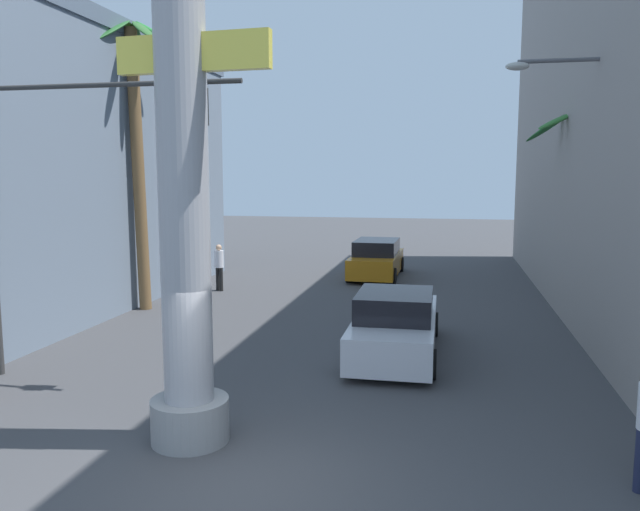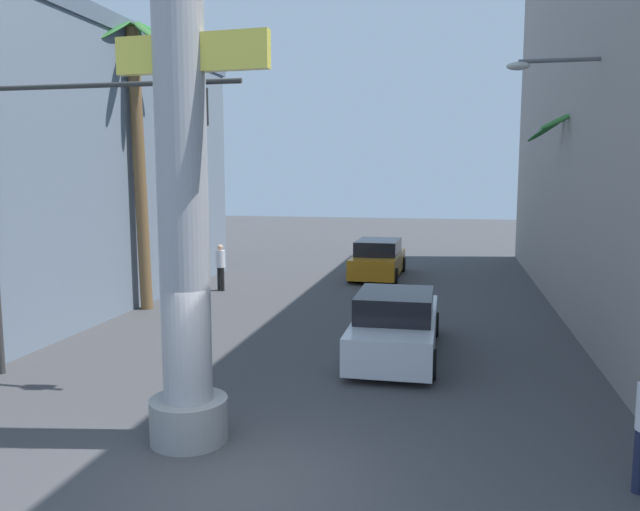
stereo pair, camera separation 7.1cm
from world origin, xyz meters
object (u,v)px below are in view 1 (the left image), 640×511
at_px(traffic_light_mast, 62,172).
at_px(car_far, 376,259).
at_px(neon_sign_pole, 182,116).
at_px(palm_tree_mid_right, 575,180).
at_px(pedestrian_far_left, 219,264).
at_px(street_lamp, 598,172).
at_px(car_lead, 395,325).
at_px(palm_tree_mid_left, 137,133).

relative_size(traffic_light_mast, car_far, 1.31).
height_order(neon_sign_pole, palm_tree_mid_right, neon_sign_pole).
distance_m(palm_tree_mid_right, pedestrian_far_left, 12.42).
bearing_deg(street_lamp, car_far, 122.73).
distance_m(car_lead, car_far, 11.43).
bearing_deg(car_far, palm_tree_mid_left, -129.79).
distance_m(traffic_light_mast, car_lead, 8.10).
bearing_deg(traffic_light_mast, street_lamp, 22.62).
xyz_separation_m(neon_sign_pole, palm_tree_mid_left, (-5.51, 9.00, 0.39)).
relative_size(neon_sign_pole, street_lamp, 1.61).
bearing_deg(palm_tree_mid_right, car_lead, -130.98).
distance_m(neon_sign_pole, palm_tree_mid_left, 10.56).
height_order(car_lead, palm_tree_mid_left, palm_tree_mid_left).
distance_m(car_lead, palm_tree_mid_left, 10.21).
bearing_deg(neon_sign_pole, traffic_light_mast, 147.41).
distance_m(car_lead, palm_tree_mid_right, 8.20).
bearing_deg(pedestrian_far_left, traffic_light_mast, -86.67).
relative_size(car_lead, car_far, 1.10).
bearing_deg(palm_tree_mid_right, street_lamp, -93.58).
relative_size(street_lamp, traffic_light_mast, 1.16).
height_order(street_lamp, traffic_light_mast, street_lamp).
bearing_deg(palm_tree_mid_left, street_lamp, -8.93).
bearing_deg(palm_tree_mid_right, traffic_light_mast, -142.00).
bearing_deg(street_lamp, palm_tree_mid_right, 86.42).
distance_m(neon_sign_pole, pedestrian_far_left, 13.84).
height_order(palm_tree_mid_left, pedestrian_far_left, palm_tree_mid_left).
relative_size(street_lamp, car_far, 1.52).
relative_size(palm_tree_mid_right, pedestrian_far_left, 3.62).
bearing_deg(pedestrian_far_left, car_lead, -44.38).
distance_m(neon_sign_pole, car_far, 17.49).
distance_m(neon_sign_pole, car_lead, 7.68).
height_order(street_lamp, car_lead, street_lamp).
distance_m(neon_sign_pole, traffic_light_mast, 4.43).
xyz_separation_m(palm_tree_mid_right, pedestrian_far_left, (-11.96, 1.28, -3.10)).
bearing_deg(street_lamp, neon_sign_pole, -136.86).
bearing_deg(palm_tree_mid_right, pedestrian_far_left, 173.88).
distance_m(traffic_light_mast, palm_tree_mid_left, 7.02).
xyz_separation_m(neon_sign_pole, car_far, (1.06, 16.89, -4.41)).
distance_m(street_lamp, pedestrian_far_left, 13.36).
relative_size(palm_tree_mid_left, pedestrian_far_left, 5.16).
xyz_separation_m(palm_tree_mid_left, palm_tree_mid_right, (13.21, 2.22, -1.43)).
height_order(neon_sign_pole, palm_tree_mid_left, neon_sign_pole).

